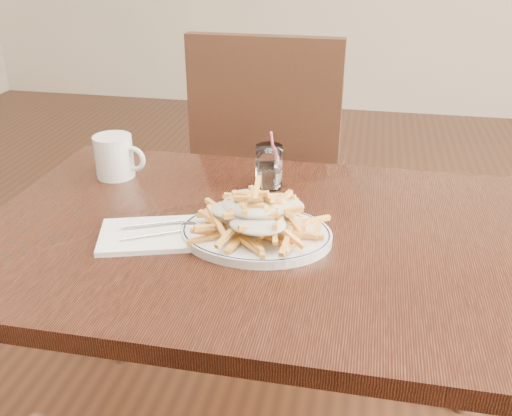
% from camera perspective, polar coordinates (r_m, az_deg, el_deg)
% --- Properties ---
extents(table, '(1.20, 0.80, 0.75)m').
position_cam_1_polar(table, '(1.24, 0.62, -5.31)').
color(table, black).
rests_on(table, ground).
extents(chair_far, '(0.48, 0.48, 1.04)m').
position_cam_1_polar(chair_far, '(1.98, 1.41, 4.48)').
color(chair_far, black).
rests_on(chair_far, ground).
extents(fries_plate, '(0.34, 0.31, 0.02)m').
position_cam_1_polar(fries_plate, '(1.16, -0.00, -2.61)').
color(fries_plate, white).
rests_on(fries_plate, table).
extents(loaded_fries, '(0.32, 0.29, 0.08)m').
position_cam_1_polar(loaded_fries, '(1.14, -0.00, -0.34)').
color(loaded_fries, gold).
rests_on(loaded_fries, fries_plate).
extents(napkin, '(0.25, 0.20, 0.01)m').
position_cam_1_polar(napkin, '(1.19, -10.12, -2.64)').
color(napkin, white).
rests_on(napkin, table).
extents(cutlery, '(0.17, 0.14, 0.01)m').
position_cam_1_polar(cutlery, '(1.19, -10.07, -2.15)').
color(cutlery, silver).
rests_on(cutlery, napkin).
extents(water_glass, '(0.07, 0.07, 0.14)m').
position_cam_1_polar(water_glass, '(1.39, 1.31, 3.92)').
color(water_glass, white).
rests_on(water_glass, table).
extents(coffee_mug, '(0.14, 0.10, 0.11)m').
position_cam_1_polar(coffee_mug, '(1.49, -13.92, 5.02)').
color(coffee_mug, white).
rests_on(coffee_mug, table).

